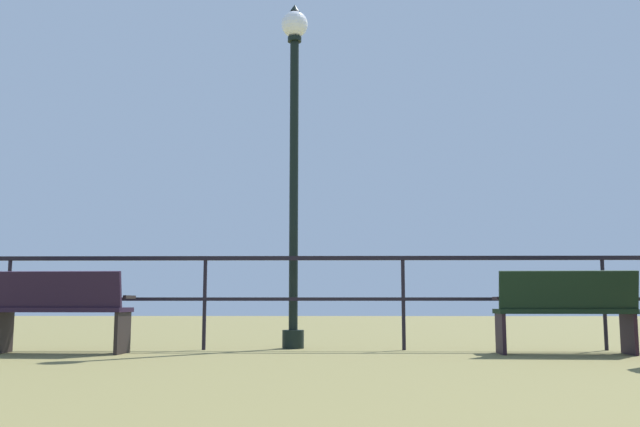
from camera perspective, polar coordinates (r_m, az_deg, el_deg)
name	(u,v)px	position (r m, az deg, el deg)	size (l,w,h in m)	color
pier_railing	(304,280)	(8.16, -1.36, -5.53)	(21.19, 0.05, 1.10)	black
bench_near_left	(60,307)	(8.02, -20.79, -7.27)	(1.46, 0.68, 0.89)	black
bench_near_right	(565,308)	(7.86, 19.72, -7.37)	(1.46, 0.68, 0.89)	black
lamppost_center	(294,136)	(8.68, -2.17, 6.43)	(0.34, 0.34, 4.37)	black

